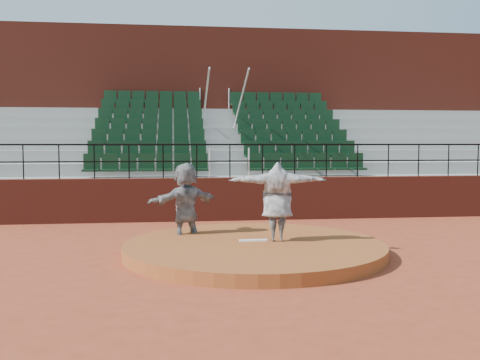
% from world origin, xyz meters
% --- Properties ---
extents(ground, '(90.00, 90.00, 0.00)m').
position_xyz_m(ground, '(0.00, 0.00, 0.00)').
color(ground, '#973B22').
rests_on(ground, ground).
extents(pitchers_mound, '(5.50, 5.50, 0.25)m').
position_xyz_m(pitchers_mound, '(0.00, 0.00, 0.12)').
color(pitchers_mound, '#994C22').
rests_on(pitchers_mound, ground).
extents(pitching_rubber, '(0.60, 0.15, 0.03)m').
position_xyz_m(pitching_rubber, '(0.00, 0.15, 0.27)').
color(pitching_rubber, white).
rests_on(pitching_rubber, pitchers_mound).
extents(boundary_wall, '(24.00, 0.30, 1.30)m').
position_xyz_m(boundary_wall, '(0.00, 5.00, 0.65)').
color(boundary_wall, maroon).
rests_on(boundary_wall, ground).
extents(wall_railing, '(24.04, 0.05, 1.03)m').
position_xyz_m(wall_railing, '(0.00, 5.00, 2.03)').
color(wall_railing, black).
rests_on(wall_railing, boundary_wall).
extents(seating_deck, '(24.00, 5.97, 4.63)m').
position_xyz_m(seating_deck, '(0.00, 8.64, 1.45)').
color(seating_deck, gray).
rests_on(seating_deck, ground).
extents(press_box_facade, '(24.00, 3.00, 7.10)m').
position_xyz_m(press_box_facade, '(0.00, 12.60, 3.55)').
color(press_box_facade, maroon).
rests_on(press_box_facade, ground).
extents(pitcher, '(2.14, 0.84, 1.70)m').
position_xyz_m(pitcher, '(0.51, 0.13, 1.10)').
color(pitcher, black).
rests_on(pitcher, pitchers_mound).
extents(fielder, '(1.81, 1.33, 1.90)m').
position_xyz_m(fielder, '(-1.42, 1.32, 0.95)').
color(fielder, black).
rests_on(fielder, ground).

